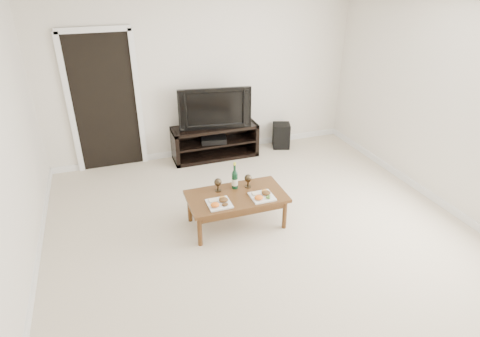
% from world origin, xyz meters
% --- Properties ---
extents(floor, '(5.50, 5.50, 0.00)m').
position_xyz_m(floor, '(0.00, 0.00, 0.00)').
color(floor, beige).
rests_on(floor, ground).
extents(back_wall, '(5.00, 0.04, 2.60)m').
position_xyz_m(back_wall, '(0.00, 2.77, 1.30)').
color(back_wall, silver).
rests_on(back_wall, ground).
extents(ceiling, '(5.00, 5.50, 0.04)m').
position_xyz_m(ceiling, '(0.00, 0.00, 2.62)').
color(ceiling, white).
rests_on(ceiling, back_wall).
extents(doorway, '(0.90, 0.02, 2.05)m').
position_xyz_m(doorway, '(-1.55, 2.73, 1.02)').
color(doorway, black).
rests_on(doorway, ground).
extents(media_console, '(1.39, 0.45, 0.55)m').
position_xyz_m(media_console, '(0.07, 2.50, 0.28)').
color(media_console, black).
rests_on(media_console, ground).
extents(television, '(1.15, 0.32, 0.66)m').
position_xyz_m(television, '(0.07, 2.50, 0.88)').
color(television, black).
rests_on(television, media_console).
extents(av_receiver, '(0.45, 0.37, 0.08)m').
position_xyz_m(av_receiver, '(0.05, 2.48, 0.33)').
color(av_receiver, black).
rests_on(av_receiver, media_console).
extents(subwoofer, '(0.36, 0.36, 0.43)m').
position_xyz_m(subwoofer, '(1.28, 2.51, 0.21)').
color(subwoofer, black).
rests_on(subwoofer, ground).
extents(coffee_table, '(1.18, 0.65, 0.42)m').
position_xyz_m(coffee_table, '(-0.23, 0.53, 0.21)').
color(coffee_table, '#563518').
rests_on(coffee_table, ground).
extents(plate_left, '(0.27, 0.27, 0.07)m').
position_xyz_m(plate_left, '(-0.48, 0.40, 0.45)').
color(plate_left, white).
rests_on(plate_left, coffee_table).
extents(plate_right, '(0.27, 0.27, 0.07)m').
position_xyz_m(plate_right, '(0.04, 0.38, 0.45)').
color(plate_right, white).
rests_on(plate_right, coffee_table).
extents(wine_bottle, '(0.07, 0.07, 0.35)m').
position_xyz_m(wine_bottle, '(-0.19, 0.70, 0.59)').
color(wine_bottle, '#0E331C').
rests_on(wine_bottle, coffee_table).
extents(goblet_left, '(0.09, 0.09, 0.17)m').
position_xyz_m(goblet_left, '(-0.41, 0.70, 0.51)').
color(goblet_left, '#352B1D').
rests_on(goblet_left, coffee_table).
extents(goblet_right, '(0.09, 0.09, 0.17)m').
position_xyz_m(goblet_right, '(-0.03, 0.67, 0.51)').
color(goblet_right, '#352B1D').
rests_on(goblet_right, coffee_table).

